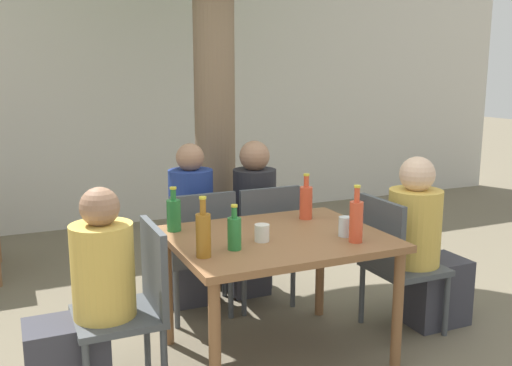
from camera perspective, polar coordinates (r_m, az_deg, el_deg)
name	(u,v)px	position (r m, az deg, el deg)	size (l,w,h in m)	color
ground_plane	(276,356)	(3.55, 2.06, -16.93)	(30.00, 30.00, 0.00)	#706651
cafe_building_wall	(139,96)	(6.41, -11.64, 8.52)	(10.00, 0.08, 2.80)	beige
dining_table_front	(277,250)	(3.29, 2.14, -6.71)	(1.19, 0.97, 0.75)	brown
patio_chair_0	(134,299)	(3.09, -12.11, -11.32)	(0.44, 0.44, 0.89)	#474C51
patio_chair_1	(394,258)	(3.76, 13.64, -7.28)	(0.44, 0.44, 0.89)	#474C51
patio_chair_2	(199,247)	(3.88, -5.76, -6.41)	(0.44, 0.44, 0.89)	#474C51
patio_chair_3	(263,239)	(4.05, 0.70, -5.61)	(0.44, 0.44, 0.89)	#474C51
person_seated_0	(86,310)	(3.06, -16.64, -12.05)	(0.56, 0.32, 1.11)	#383842
person_seated_1	(424,251)	(3.90, 16.43, -6.59)	(0.57, 0.34, 1.14)	#383842
person_seated_2	(188,235)	(4.09, -6.81, -5.19)	(0.31, 0.55, 1.19)	#383842
person_seated_3	(250,227)	(4.25, -0.63, -4.44)	(0.31, 0.56, 1.18)	#383842
soda_bottle_0	(356,220)	(3.15, 9.98, -3.68)	(0.07, 0.07, 0.32)	#DB4C2D
green_bottle_1	(234,232)	(2.98, -2.17, -4.95)	(0.07, 0.07, 0.24)	#287A38
soda_bottle_2	(306,201)	(3.61, 5.02, -1.85)	(0.08, 0.08, 0.29)	#DB4C2D
amber_bottle_3	(203,234)	(2.87, -5.29, -5.07)	(0.08, 0.08, 0.31)	#9E661E
green_bottle_4	(174,214)	(3.36, -8.23, -3.09)	(0.08, 0.08, 0.26)	#287A38
drinking_glass_0	(262,233)	(3.14, 0.60, -5.00)	(0.08, 0.08, 0.09)	silver
drinking_glass_1	(345,227)	(3.27, 8.91, -4.33)	(0.08, 0.08, 0.11)	silver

